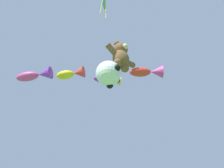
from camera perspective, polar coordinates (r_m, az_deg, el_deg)
name	(u,v)px	position (r m, az deg, el deg)	size (l,w,h in m)	color
teddy_bear_kite	(121,56)	(11.66, 2.06, 6.42)	(1.81, 0.80, 1.83)	brown
soccer_ball_kite	(109,74)	(10.11, -0.75, 2.37)	(1.15, 1.15, 1.06)	white
fish_kite_crimson	(148,72)	(14.14, 8.31, 2.75)	(1.76, 1.75, 0.71)	red
fish_kite_violet	(109,80)	(14.70, -0.70, 0.94)	(1.59, 1.33, 0.57)	purple
fish_kite_goldfin	(72,74)	(15.67, -9.13, 2.33)	(1.54, 1.84, 0.73)	yellow
fish_kite_magenta	(36,75)	(15.59, -16.97, 1.96)	(1.80, 2.19, 0.75)	#E53F9E
diamond_kite	(104,0)	(15.21, -1.84, 18.57)	(1.18, 1.02, 2.85)	green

